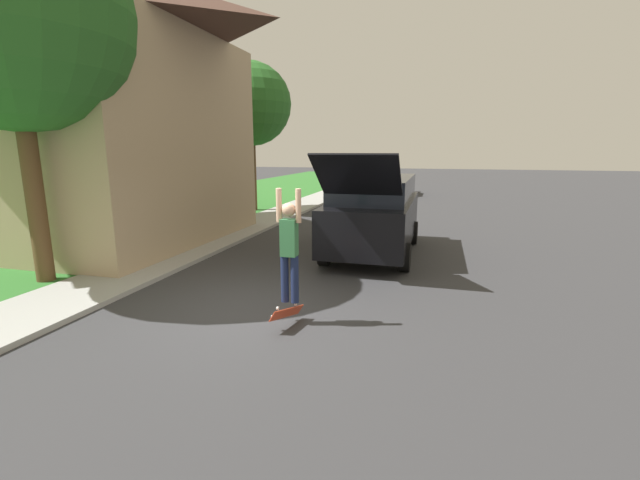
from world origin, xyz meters
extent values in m
plane|color=#333335|center=(0.00, 0.00, 0.00)|extent=(120.00, 120.00, 0.00)
cube|color=#2D6B28|center=(-8.00, 6.00, 0.04)|extent=(10.00, 80.00, 0.08)
cube|color=#9E9E99|center=(-3.60, 6.00, 0.05)|extent=(1.80, 80.00, 0.10)
cube|color=tan|center=(-8.02, 4.29, 3.07)|extent=(9.16, 7.23, 5.98)
cylinder|color=brown|center=(-4.90, 0.22, 2.11)|extent=(0.36, 0.36, 4.07)
sphere|color=#286023|center=(-4.90, 0.22, 5.39)|extent=(4.51, 4.51, 4.51)
cylinder|color=brown|center=(-5.12, 11.42, 1.93)|extent=(0.36, 0.36, 3.70)
sphere|color=#286023|center=(-5.12, 11.42, 4.78)|extent=(3.62, 3.62, 3.62)
cube|color=black|center=(1.43, 4.81, 0.93)|extent=(2.04, 5.04, 1.13)
cube|color=black|center=(1.43, 4.93, 1.79)|extent=(1.87, 3.93, 0.60)
cylinder|color=black|center=(0.46, 6.37, 0.34)|extent=(0.24, 0.68, 0.68)
cylinder|color=black|center=(2.41, 6.37, 0.34)|extent=(0.24, 0.68, 0.68)
cylinder|color=black|center=(0.46, 3.25, 0.34)|extent=(0.24, 0.68, 0.68)
cylinder|color=black|center=(2.41, 3.25, 0.34)|extent=(0.24, 0.68, 0.68)
cube|color=black|center=(1.43, 2.24, 2.28)|extent=(1.79, 1.30, 0.93)
cube|color=navy|center=(0.49, 21.02, 0.47)|extent=(1.77, 4.51, 0.60)
cube|color=black|center=(0.49, 20.90, 1.01)|extent=(1.56, 2.34, 0.46)
cylinder|color=black|center=(-0.37, 22.37, 0.34)|extent=(0.20, 0.68, 0.68)
cylinder|color=black|center=(1.34, 22.37, 0.34)|extent=(0.20, 0.68, 0.68)
cylinder|color=black|center=(-0.37, 19.66, 0.34)|extent=(0.20, 0.68, 0.68)
cylinder|color=black|center=(1.34, 19.66, 0.34)|extent=(0.20, 0.68, 0.68)
cylinder|color=#192347|center=(0.77, -0.42, 0.77)|extent=(0.13, 0.13, 0.78)
cylinder|color=#192347|center=(0.94, -0.42, 0.77)|extent=(0.13, 0.13, 0.78)
cube|color=#337042|center=(0.85, -0.42, 1.45)|extent=(0.25, 0.20, 0.59)
sphere|color=tan|center=(0.85, -0.42, 1.90)|extent=(0.21, 0.21, 0.21)
cylinder|color=tan|center=(0.69, -0.42, 1.96)|extent=(0.09, 0.09, 0.53)
cylinder|color=tan|center=(1.01, -0.42, 1.96)|extent=(0.09, 0.09, 0.53)
cube|color=#B73D23|center=(0.84, -0.55, 0.24)|extent=(0.33, 0.76, 0.31)
cylinder|color=silver|center=(0.90, -0.30, 0.31)|extent=(0.03, 0.06, 0.06)
cylinder|color=silver|center=(0.81, -0.30, 0.15)|extent=(0.03, 0.06, 0.06)
cylinder|color=silver|center=(0.77, -0.77, 0.39)|extent=(0.03, 0.06, 0.06)
cylinder|color=silver|center=(0.68, -0.77, 0.24)|extent=(0.03, 0.06, 0.06)
camera|label=1|loc=(3.09, -6.66, 2.82)|focal=24.00mm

